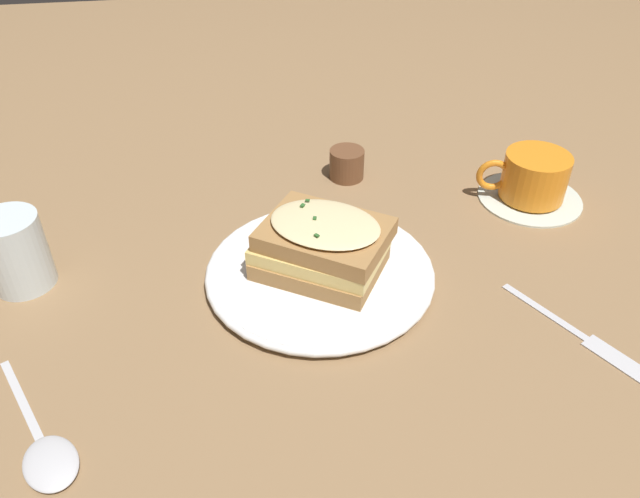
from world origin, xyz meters
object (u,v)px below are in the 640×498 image
(spoon, at_px, (47,456))
(condiment_pot, at_px, (347,164))
(teacup_with_saucer, at_px, (533,180))
(dinner_plate, at_px, (320,272))
(water_glass, at_px, (16,252))
(sandwich, at_px, (322,246))
(fork, at_px, (587,339))

(spoon, relative_size, condiment_pot, 3.38)
(teacup_with_saucer, height_order, spoon, teacup_with_saucer)
(dinner_plate, height_order, teacup_with_saucer, teacup_with_saucer)
(teacup_with_saucer, distance_m, water_glass, 0.67)
(sandwich, bearing_deg, dinner_plate, 7.23)
(water_glass, distance_m, fork, 0.64)
(fork, bearing_deg, condiment_pot, -91.38)
(sandwich, distance_m, spoon, 0.35)
(water_glass, bearing_deg, fork, 162.78)
(dinner_plate, distance_m, spoon, 0.34)
(sandwich, distance_m, teacup_with_saucer, 0.34)
(dinner_plate, xyz_separation_m, condiment_pot, (-0.07, -0.22, 0.01))
(fork, bearing_deg, teacup_with_saucer, -129.69)
(sandwich, relative_size, condiment_pot, 3.52)
(sandwich, xyz_separation_m, water_glass, (0.35, -0.04, -0.00))
(dinner_plate, bearing_deg, water_glass, -7.42)
(dinner_plate, xyz_separation_m, water_glass, (0.34, -0.04, 0.04))
(water_glass, xyz_separation_m, spoon, (-0.07, 0.25, -0.04))
(dinner_plate, distance_m, sandwich, 0.04)
(dinner_plate, xyz_separation_m, spoon, (0.27, 0.21, -0.00))
(condiment_pot, bearing_deg, spoon, 51.09)
(sandwich, xyz_separation_m, spoon, (0.28, 0.21, -0.04))
(dinner_plate, relative_size, water_glass, 2.97)
(spoon, bearing_deg, teacup_with_saucer, -178.77)
(dinner_plate, distance_m, fork, 0.30)
(dinner_plate, height_order, condiment_pot, condiment_pot)
(fork, bearing_deg, dinner_plate, -57.44)
(dinner_plate, bearing_deg, spoon, 37.12)
(water_glass, bearing_deg, spoon, 105.64)
(sandwich, bearing_deg, spoon, 36.91)
(water_glass, xyz_separation_m, fork, (-0.61, 0.19, -0.04))
(water_glass, distance_m, spoon, 0.26)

